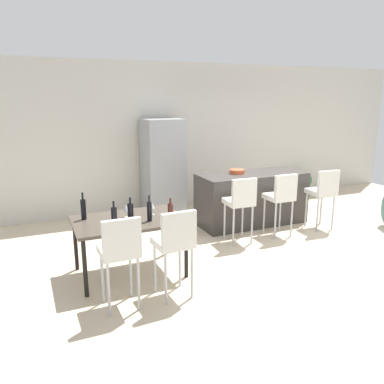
% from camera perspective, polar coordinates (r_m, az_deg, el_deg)
% --- Properties ---
extents(ground_plane, '(10.00, 10.00, 0.00)m').
position_cam_1_polar(ground_plane, '(6.30, 11.63, -7.29)').
color(ground_plane, beige).
extents(back_wall, '(10.00, 0.12, 2.90)m').
position_cam_1_polar(back_wall, '(8.20, 1.44, 8.31)').
color(back_wall, beige).
rests_on(back_wall, ground_plane).
extents(kitchen_island, '(1.93, 0.79, 0.92)m').
position_cam_1_polar(kitchen_island, '(7.06, 8.72, -0.94)').
color(kitchen_island, '#383330').
rests_on(kitchen_island, ground_plane).
extents(bar_chair_left, '(0.42, 0.42, 1.05)m').
position_cam_1_polar(bar_chair_left, '(6.01, 7.17, -1.15)').
color(bar_chair_left, silver).
rests_on(bar_chair_left, ground_plane).
extents(bar_chair_middle, '(0.40, 0.40, 1.05)m').
position_cam_1_polar(bar_chair_middle, '(6.42, 12.99, -0.42)').
color(bar_chair_middle, silver).
rests_on(bar_chair_middle, ground_plane).
extents(bar_chair_right, '(0.43, 0.43, 1.05)m').
position_cam_1_polar(bar_chair_right, '(6.97, 18.77, 0.30)').
color(bar_chair_right, silver).
rests_on(bar_chair_right, ground_plane).
extents(dining_table, '(1.37, 0.91, 0.74)m').
position_cam_1_polar(dining_table, '(4.99, -9.29, -4.67)').
color(dining_table, '#4C4238').
rests_on(dining_table, ground_plane).
extents(dining_chair_near, '(0.40, 0.40, 1.05)m').
position_cam_1_polar(dining_chair_near, '(4.17, -10.55, -8.16)').
color(dining_chair_near, silver).
rests_on(dining_chair_near, ground_plane).
extents(dining_chair_far, '(0.42, 0.42, 1.05)m').
position_cam_1_polar(dining_chair_far, '(4.33, -2.52, -7.05)').
color(dining_chair_far, silver).
rests_on(dining_chair_far, ground_plane).
extents(wine_bottle_left, '(0.07, 0.07, 0.32)m').
position_cam_1_polar(wine_bottle_left, '(4.65, -11.38, -3.62)').
color(wine_bottle_left, black).
rests_on(wine_bottle_left, dining_table).
extents(wine_bottle_near, '(0.07, 0.07, 0.29)m').
position_cam_1_polar(wine_bottle_near, '(4.83, -3.19, -2.88)').
color(wine_bottle_near, '#471E19').
rests_on(wine_bottle_near, dining_table).
extents(wine_bottle_corner, '(0.07, 0.07, 0.30)m').
position_cam_1_polar(wine_bottle_corner, '(4.86, -9.03, -2.91)').
color(wine_bottle_corner, black).
rests_on(wine_bottle_corner, dining_table).
extents(wine_bottle_middle, '(0.07, 0.07, 0.35)m').
position_cam_1_polar(wine_bottle_middle, '(5.04, -15.68, -2.42)').
color(wine_bottle_middle, black).
rests_on(wine_bottle_middle, dining_table).
extents(wine_bottle_far, '(0.06, 0.06, 0.33)m').
position_cam_1_polar(wine_bottle_far, '(4.82, -6.29, -2.80)').
color(wine_bottle_far, black).
rests_on(wine_bottle_far, dining_table).
extents(wine_glass_right, '(0.07, 0.07, 0.17)m').
position_cam_1_polar(wine_glass_right, '(5.08, -5.90, -1.98)').
color(wine_glass_right, silver).
rests_on(wine_glass_right, dining_table).
extents(wine_glass_end, '(0.07, 0.07, 0.17)m').
position_cam_1_polar(wine_glass_end, '(5.01, -9.72, -2.32)').
color(wine_glass_end, silver).
rests_on(wine_glass_end, dining_table).
extents(refrigerator, '(0.72, 0.68, 1.84)m').
position_cam_1_polar(refrigerator, '(7.48, -4.29, 3.64)').
color(refrigerator, '#939699').
rests_on(refrigerator, ground_plane).
extents(fruit_bowl, '(0.26, 0.26, 0.07)m').
position_cam_1_polar(fruit_bowl, '(6.91, 6.64, 3.02)').
color(fruit_bowl, '#C6512D').
rests_on(fruit_bowl, kitchen_island).
extents(potted_plant, '(0.34, 0.34, 0.55)m').
position_cam_1_polar(potted_plant, '(9.29, 16.14, 1.31)').
color(potted_plant, '#38383D').
rests_on(potted_plant, ground_plane).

